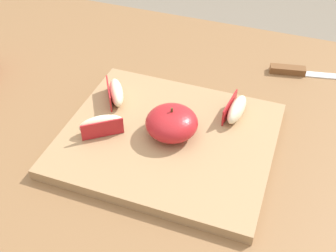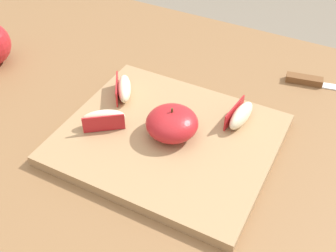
{
  "view_description": "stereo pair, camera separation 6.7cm",
  "coord_description": "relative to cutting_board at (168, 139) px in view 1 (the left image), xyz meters",
  "views": [
    {
      "loc": [
        0.18,
        -0.48,
        1.26
      ],
      "look_at": [
        0.01,
        -0.01,
        0.81
      ],
      "focal_mm": 44.78,
      "sensor_mm": 36.0,
      "label": 1
    },
    {
      "loc": [
        0.24,
        -0.45,
        1.26
      ],
      "look_at": [
        0.01,
        -0.01,
        0.81
      ],
      "focal_mm": 44.78,
      "sensor_mm": 36.0,
      "label": 2
    }
  ],
  "objects": [
    {
      "name": "dining_table",
      "position": [
        -0.01,
        0.01,
        -0.12
      ],
      "size": [
        1.31,
        0.86,
        0.77
      ],
      "color": "brown",
      "rests_on": "ground_plane"
    },
    {
      "name": "cutting_board",
      "position": [
        0.0,
        0.0,
        0.0
      ],
      "size": [
        0.34,
        0.29,
        0.02
      ],
      "color": "#A37F56",
      "rests_on": "dining_table"
    },
    {
      "name": "apple_half_skin_up",
      "position": [
        0.0,
        0.0,
        0.03
      ],
      "size": [
        0.09,
        0.09,
        0.05
      ],
      "color": "#B21E23",
      "rests_on": "cutting_board"
    },
    {
      "name": "apple_wedge_middle",
      "position": [
        -0.12,
        0.06,
        0.02
      ],
      "size": [
        0.06,
        0.07,
        0.03
      ],
      "color": "beige",
      "rests_on": "cutting_board"
    },
    {
      "name": "apple_wedge_right",
      "position": [
        0.09,
        0.08,
        0.02
      ],
      "size": [
        0.03,
        0.07,
        0.03
      ],
      "color": "beige",
      "rests_on": "cutting_board"
    },
    {
      "name": "apple_wedge_near_knife",
      "position": [
        -0.1,
        -0.03,
        0.02
      ],
      "size": [
        0.07,
        0.06,
        0.03
      ],
      "color": "beige",
      "rests_on": "cutting_board"
    },
    {
      "name": "paring_knife",
      "position": [
        0.17,
        0.28,
        -0.0
      ],
      "size": [
        0.16,
        0.05,
        0.01
      ],
      "color": "silver",
      "rests_on": "dining_table"
    }
  ]
}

